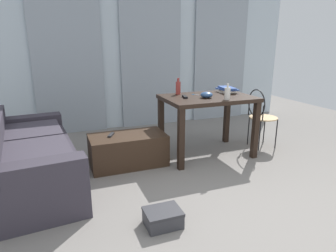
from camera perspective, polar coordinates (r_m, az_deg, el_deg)
The scene contains 15 objects.
ground_plane at distance 3.69m, azimuth 7.06°, elevation -7.65°, with size 8.31×8.31×0.00m, color gray.
wall_back at distance 5.35m, azimuth -3.55°, elevation 14.04°, with size 5.43×0.10×2.58m, color silver.
curtains at distance 5.28m, azimuth -3.24°, elevation 12.44°, with size 3.86×0.03×2.29m.
couch at distance 3.43m, azimuth -25.66°, elevation -5.77°, with size 1.02×1.94×0.71m.
coffee_table at distance 3.66m, azimuth -7.76°, elevation -4.60°, with size 0.92×0.49×0.39m.
craft_table at distance 3.88m, azimuth 7.68°, elevation 3.96°, with size 1.15×0.79×0.79m.
wire_chair at distance 4.34m, azimuth 17.41°, elevation 2.58°, with size 0.39×0.40×0.85m.
bottle_near at distance 3.96m, azimuth 1.98°, elevation 7.47°, with size 0.07×0.07×0.22m.
bottle_far at distance 3.65m, azimuth 11.44°, elevation 6.22°, with size 0.07×0.07×0.20m.
bowl at distance 3.74m, azimuth 7.49°, elevation 6.02°, with size 0.15×0.15×0.08m, color #2D4C7A.
book_stack at distance 4.17m, azimuth 11.42°, elevation 6.94°, with size 0.22×0.33×0.08m.
tv_remote_on_table at distance 3.72m, azimuth 3.29°, elevation 5.68°, with size 0.04×0.15×0.02m, color black.
scissors at distance 3.94m, azimuth 5.21°, elevation 6.09°, with size 0.08×0.11×0.00m.
tv_remote_primary at distance 3.60m, azimuth -10.99°, elevation -1.68°, with size 0.04×0.16×0.02m, color #232326.
shoebox at distance 2.55m, azimuth -1.00°, elevation -17.35°, with size 0.30×0.24×0.14m.
Camera 1 is at (-1.63, -1.63, 1.47)m, focal length 31.41 mm.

